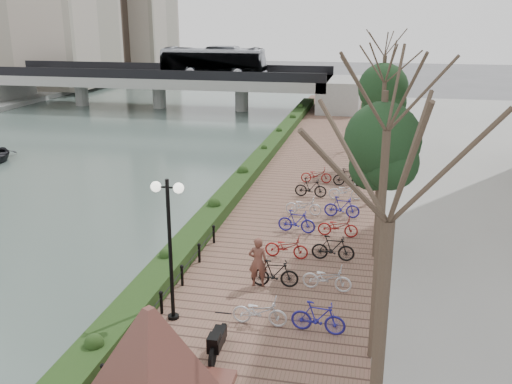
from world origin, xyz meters
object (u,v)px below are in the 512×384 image
(lamppost, at_px, (169,219))
(motorcycle, at_px, (218,339))
(granite_monument, at_px, (152,359))
(pedestrian, at_px, (258,262))

(lamppost, relative_size, motorcycle, 2.94)
(granite_monument, bearing_deg, pedestrian, 81.00)
(lamppost, bearing_deg, motorcycle, -40.31)
(granite_monument, bearing_deg, lamppost, 103.91)
(lamppost, bearing_deg, pedestrian, 52.34)
(lamppost, relative_size, pedestrian, 2.52)
(granite_monument, distance_m, pedestrian, 7.04)
(motorcycle, bearing_deg, lamppost, 137.95)
(motorcycle, distance_m, pedestrian, 4.42)
(granite_monument, relative_size, lamppost, 1.02)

